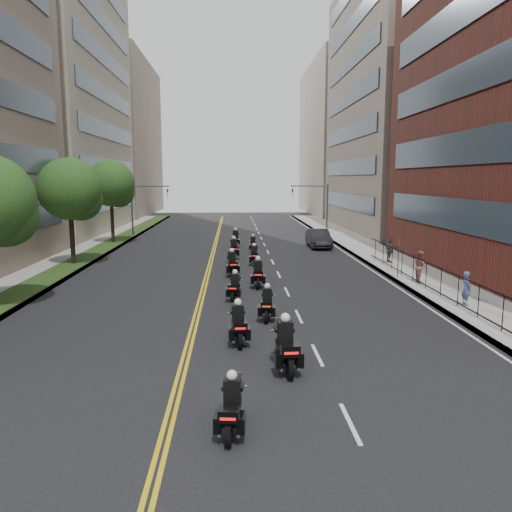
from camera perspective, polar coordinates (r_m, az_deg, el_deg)
The scene contains 27 objects.
ground at distance 13.37m, azimuth -3.55°, elevation -18.84°, with size 160.00×160.00×0.00m, color black.
sidewalk_right at distance 39.16m, azimuth 14.85°, elevation -0.44°, with size 4.00×90.00×0.15m, color gray.
sidewalk_left at distance 39.30m, azimuth -20.78°, elevation -0.69°, with size 4.00×90.00×0.15m, color gray.
grass_strip at distance 39.04m, azimuth -19.67°, elevation -0.55°, with size 2.00×90.00×0.04m, color #1E3714.
building_right_tan at distance 64.10m, azimuth 17.43°, elevation 16.36°, with size 15.11×28.00×30.00m.
building_right_far at distance 92.57m, azimuth 10.89°, elevation 12.93°, with size 15.00×28.00×26.00m, color #B0A18E.
building_left_mid at distance 64.73m, azimuth -23.90°, elevation 17.74°, with size 16.11×28.00×34.00m.
building_left_far at distance 92.80m, azimuth -16.96°, elevation 12.69°, with size 16.00×28.00×26.00m, color #7E6A5C.
iron_fence at distance 26.69m, azimuth 21.21°, elevation -3.21°, with size 0.05×28.00×1.50m.
street_trees at distance 32.48m, azimuth -23.14°, elevation 6.26°, with size 4.40×38.40×7.98m.
traffic_signal_right at distance 54.70m, azimuth 7.16°, elevation 6.17°, with size 4.09×0.20×5.60m.
traffic_signal_left at distance 54.78m, azimuth -13.02°, elevation 6.02°, with size 4.09×0.20×5.60m.
motorcycle_0 at distance 12.83m, azimuth -2.81°, elevation -17.02°, with size 0.59×2.11×1.56m.
motorcycle_1 at distance 16.56m, azimuth 3.44°, elevation -10.45°, with size 0.63×2.55×1.88m.
motorcycle_2 at distance 19.14m, azimuth -2.03°, elevation -7.97°, with size 0.59×2.30×1.70m.
motorcycle_3 at distance 22.28m, azimuth 1.28°, elevation -5.63°, with size 0.62×2.18×1.61m.
motorcycle_4 at distance 25.79m, azimuth -2.44°, elevation -3.66°, with size 0.64×2.12×1.57m.
motorcycle_5 at distance 28.79m, azimuth 0.22°, elevation -2.16°, with size 0.57×2.41×1.78m.
motorcycle_6 at distance 32.03m, azimuth -2.76°, elevation -1.03°, with size 0.67×2.43×1.80m.
motorcycle_7 at distance 36.07m, azimuth -0.20°, elevation -0.03°, with size 0.49×2.15×1.59m.
motorcycle_8 at distance 38.97m, azimuth -2.54°, elevation 0.74°, with size 0.55×2.41×1.78m.
motorcycle_9 at distance 42.52m, azimuth -0.34°, elevation 1.29°, with size 0.47×2.06×1.52m.
motorcycle_10 at distance 45.40m, azimuth -2.36°, elevation 1.90°, with size 0.59×2.42×1.79m.
parked_sedan at distance 45.52m, azimuth 7.17°, elevation 2.00°, with size 1.74×4.99×1.64m, color black.
pedestrian_a at distance 26.11m, azimuth 22.91°, elevation -3.41°, with size 0.60×0.40×1.65m, color #485485.
pedestrian_b at distance 30.78m, azimuth 18.32°, elevation -1.16°, with size 0.92×0.71×1.88m, color #8D554D.
pedestrian_c at distance 37.49m, azimuth 15.01°, elevation 0.57°, with size 1.00×0.41×1.70m, color #404147.
Camera 1 is at (0.23, -11.84, 6.22)m, focal length 35.00 mm.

